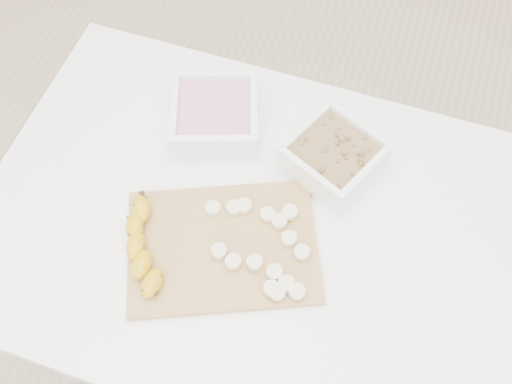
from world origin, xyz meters
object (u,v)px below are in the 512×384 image
(cutting_board, at_px, (223,247))
(bowl_granola, at_px, (333,156))
(bowl_yogurt, at_px, (215,116))
(banana, at_px, (143,247))
(table, at_px, (251,242))

(cutting_board, bearing_deg, bowl_granola, 58.54)
(bowl_yogurt, xyz_separation_m, banana, (-0.02, -0.29, -0.01))
(banana, bearing_deg, table, 18.25)
(bowl_yogurt, height_order, bowl_granola, bowl_yogurt)
(table, height_order, bowl_granola, bowl_granola)
(bowl_granola, xyz_separation_m, banana, (-0.26, -0.28, -0.01))
(bowl_granola, bearing_deg, table, -124.24)
(table, bearing_deg, banana, -142.04)
(bowl_granola, bearing_deg, bowl_yogurt, 176.74)
(bowl_granola, height_order, cutting_board, bowl_granola)
(bowl_yogurt, height_order, cutting_board, bowl_yogurt)
(table, height_order, cutting_board, cutting_board)
(table, xyz_separation_m, cutting_board, (-0.03, -0.07, 0.10))
(bowl_yogurt, relative_size, bowl_granola, 1.03)
(table, xyz_separation_m, bowl_yogurt, (-0.13, 0.17, 0.14))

